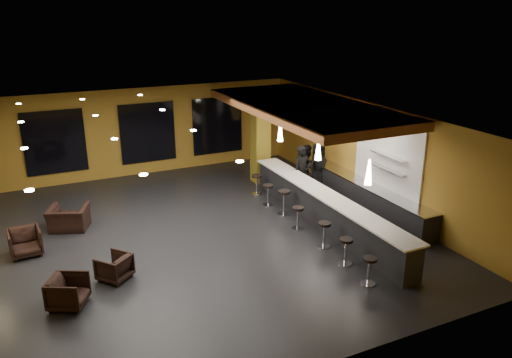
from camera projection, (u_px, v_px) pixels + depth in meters
name	position (u px, v px, depth m)	size (l,w,h in m)	color
floor	(203.00, 235.00, 15.06)	(12.00, 13.00, 0.10)	black
ceiling	(199.00, 118.00, 13.88)	(12.00, 13.00, 0.10)	black
wall_back	(147.00, 131.00, 20.07)	(12.00, 0.10, 3.50)	olive
wall_front	(324.00, 288.00, 8.88)	(12.00, 0.10, 3.50)	olive
wall_right	(370.00, 154.00, 16.92)	(0.10, 13.00, 3.50)	olive
wood_soffit	(304.00, 107.00, 16.41)	(3.60, 8.00, 0.28)	#94552B
window_left	(55.00, 142.00, 18.57)	(2.20, 0.06, 2.40)	black
window_center	(148.00, 133.00, 19.99)	(2.20, 0.06, 2.40)	black
window_right	(218.00, 125.00, 21.20)	(2.20, 0.06, 2.40)	black
tile_backsplash	(388.00, 155.00, 15.94)	(0.06, 3.20, 2.40)	white
bar_counter	(324.00, 210.00, 15.50)	(0.60, 8.00, 1.00)	black
bar_top	(325.00, 194.00, 15.33)	(0.78, 8.10, 0.05)	white
prep_counter	(367.00, 197.00, 16.76)	(0.70, 6.00, 0.86)	black
prep_top	(368.00, 184.00, 16.61)	(0.72, 6.00, 0.03)	silver
wall_shelf_lower	(387.00, 169.00, 15.85)	(0.30, 1.50, 0.03)	silver
wall_shelf_upper	(389.00, 156.00, 15.70)	(0.30, 1.50, 0.03)	silver
column	(260.00, 138.00, 19.02)	(0.60, 0.60, 3.50)	olive
pendant_0	(369.00, 172.00, 13.19)	(0.20, 0.20, 0.70)	white
pendant_1	(318.00, 149.00, 15.32)	(0.20, 0.20, 0.70)	white
pendant_2	(280.00, 131.00, 17.46)	(0.20, 0.20, 0.70)	white
staff_a	(302.00, 172.00, 17.72)	(0.68, 0.45, 1.88)	black
staff_b	(308.00, 165.00, 18.98)	(0.76, 0.59, 1.57)	black
staff_c	(318.00, 166.00, 18.49)	(0.86, 0.56, 1.77)	black
armchair_a	(68.00, 292.00, 11.32)	(0.78, 0.80, 0.73)	black
armchair_b	(114.00, 267.00, 12.45)	(0.71, 0.73, 0.67)	black
armchair_c	(25.00, 242.00, 13.66)	(0.81, 0.84, 0.76)	black
armchair_d	(69.00, 218.00, 15.24)	(1.14, 1.00, 0.74)	black
bar_stool_0	(369.00, 267.00, 12.18)	(0.37, 0.37, 0.73)	silver
bar_stool_1	(346.00, 248.00, 13.13)	(0.38, 0.38, 0.74)	silver
bar_stool_2	(324.00, 231.00, 14.09)	(0.38, 0.38, 0.75)	silver
bar_stool_3	(298.00, 215.00, 15.23)	(0.37, 0.37, 0.72)	silver
bar_stool_4	(284.00, 199.00, 16.28)	(0.42, 0.42, 0.83)	silver
bar_stool_5	(268.00, 192.00, 17.06)	(0.38, 0.38, 0.74)	silver
bar_stool_6	(257.00, 182.00, 18.06)	(0.37, 0.37, 0.74)	silver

